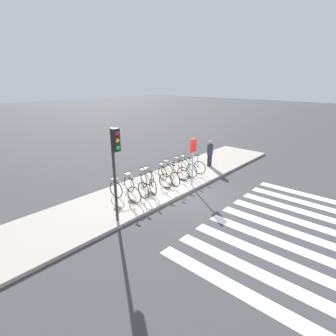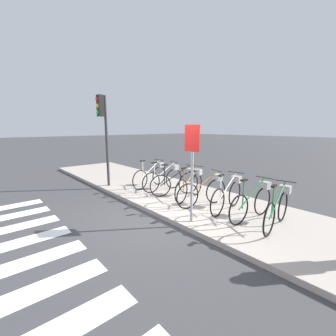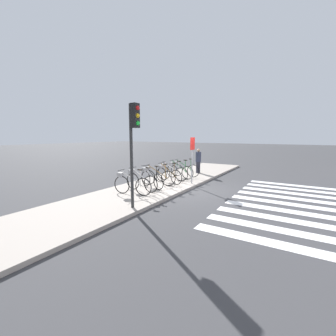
# 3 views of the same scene
# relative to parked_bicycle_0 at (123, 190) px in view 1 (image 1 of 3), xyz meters

# --- Properties ---
(ground_plane) EXTENTS (120.00, 120.00, 0.00)m
(ground_plane) POSITION_rel_parked_bicycle_0_xyz_m (2.34, -1.50, -0.58)
(ground_plane) COLOR #38383A
(sidewalk) EXTENTS (17.84, 3.12, 0.12)m
(sidewalk) POSITION_rel_parked_bicycle_0_xyz_m (2.34, 0.06, -0.52)
(sidewalk) COLOR #9E9389
(sidewalk) RESTS_ON ground_plane
(parked_bicycle_0) EXTENTS (0.46, 1.71, 1.06)m
(parked_bicycle_0) POSITION_rel_parked_bicycle_0_xyz_m (0.00, 0.00, 0.00)
(parked_bicycle_0) COLOR black
(parked_bicycle_0) RESTS_ON sidewalk
(parked_bicycle_1) EXTENTS (0.46, 1.72, 1.06)m
(parked_bicycle_1) POSITION_rel_parked_bicycle_0_xyz_m (0.69, 0.07, 0.00)
(parked_bicycle_1) COLOR black
(parked_bicycle_1) RESTS_ON sidewalk
(parked_bicycle_2) EXTENTS (0.69, 1.64, 1.06)m
(parked_bicycle_2) POSITION_rel_parked_bicycle_0_xyz_m (1.40, 0.01, 0.00)
(parked_bicycle_2) COLOR black
(parked_bicycle_2) RESTS_ON sidewalk
(parked_bicycle_3) EXTENTS (0.60, 1.67, 1.06)m
(parked_bicycle_3) POSITION_rel_parked_bicycle_0_xyz_m (1.95, 0.08, 0.00)
(parked_bicycle_3) COLOR black
(parked_bicycle_3) RESTS_ON sidewalk
(parked_bicycle_4) EXTENTS (0.52, 1.70, 1.06)m
(parked_bicycle_4) POSITION_rel_parked_bicycle_0_xyz_m (2.66, -0.10, 0.00)
(parked_bicycle_4) COLOR black
(parked_bicycle_4) RESTS_ON sidewalk
(parked_bicycle_5) EXTENTS (0.46, 1.71, 1.06)m
(parked_bicycle_5) POSITION_rel_parked_bicycle_0_xyz_m (3.32, 0.09, 0.00)
(parked_bicycle_5) COLOR black
(parked_bicycle_5) RESTS_ON sidewalk
(parked_bicycle_6) EXTENTS (0.46, 1.72, 1.06)m
(parked_bicycle_6) POSITION_rel_parked_bicycle_0_xyz_m (4.06, 0.05, 0.00)
(parked_bicycle_6) COLOR black
(parked_bicycle_6) RESTS_ON sidewalk
(parked_bicycle_7) EXTENTS (0.46, 1.71, 1.06)m
(parked_bicycle_7) POSITION_rel_parked_bicycle_0_xyz_m (4.65, 0.04, 0.00)
(parked_bicycle_7) COLOR black
(parked_bicycle_7) RESTS_ON sidewalk
(pedestrian) EXTENTS (0.34, 0.34, 1.53)m
(pedestrian) POSITION_rel_parked_bicycle_0_xyz_m (6.27, -0.17, 0.34)
(pedestrian) COLOR #23232D
(pedestrian) RESTS_ON sidewalk
(traffic_light) EXTENTS (0.24, 0.40, 3.35)m
(traffic_light) POSITION_rel_parked_bicycle_0_xyz_m (-1.23, -1.26, 1.96)
(traffic_light) COLOR #2D2D2D
(traffic_light) RESTS_ON sidewalk
(sign_post) EXTENTS (0.44, 0.07, 2.27)m
(sign_post) POSITION_rel_parked_bicycle_0_xyz_m (3.18, -1.21, 1.09)
(sign_post) COLOR #99999E
(sign_post) RESTS_ON sidewalk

